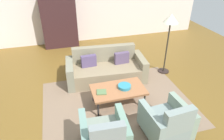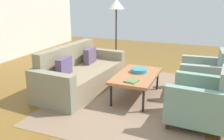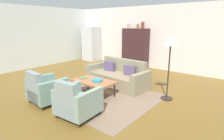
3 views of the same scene
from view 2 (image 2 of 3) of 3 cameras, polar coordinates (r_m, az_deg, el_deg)
ground_plane at (r=4.68m, az=3.49°, el=-6.10°), size 11.13×11.13×0.00m
area_rug at (r=4.69m, az=4.88°, el=-6.07°), size 3.40×2.60×0.01m
couch at (r=5.02m, az=-7.50°, el=-1.10°), size 2.16×1.06×0.86m
coffee_table at (r=4.53m, az=5.61°, el=-1.47°), size 1.20×0.70×0.44m
armchair_left at (r=3.83m, az=19.96°, el=-7.06°), size 0.85×0.85×0.88m
armchair_right at (r=4.96m, az=20.66°, el=-1.62°), size 0.86×0.86×0.88m
fruit_bowl at (r=4.64m, az=6.14°, el=-0.09°), size 0.29×0.29×0.07m
book_stack at (r=4.15m, az=4.51°, el=-2.48°), size 0.24×0.23×0.02m
floor_lamp at (r=6.30m, az=0.97°, el=13.48°), size 0.40×0.40×1.72m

